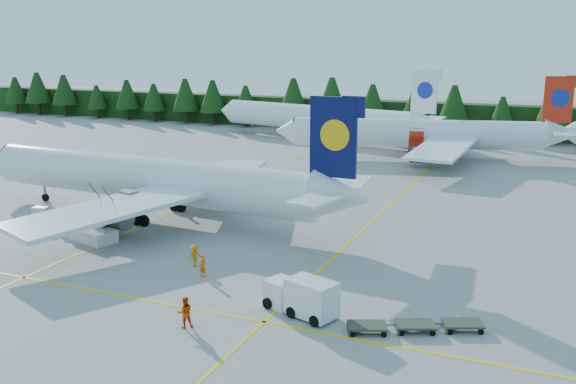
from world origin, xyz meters
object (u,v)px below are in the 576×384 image
at_px(airliner_navy, 139,178).
at_px(service_truck, 300,295).
at_px(airliner_red, 411,134).
at_px(airstairs, 96,231).

xyz_separation_m(airliner_navy, service_truck, (23.95, -15.97, -2.63)).
bearing_deg(airliner_red, airstairs, -122.54).
distance_m(airliner_red, airstairs, 53.86).
distance_m(airliner_navy, airliner_red, 46.30).
height_order(airstairs, service_truck, airstairs).
distance_m(airliner_navy, service_truck, 28.91).
xyz_separation_m(airliner_navy, airstairs, (1.23, -8.47, -3.02)).
height_order(airliner_red, airstairs, airliner_red).
height_order(airliner_navy, service_truck, airliner_navy).
relative_size(airliner_red, service_truck, 7.66).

